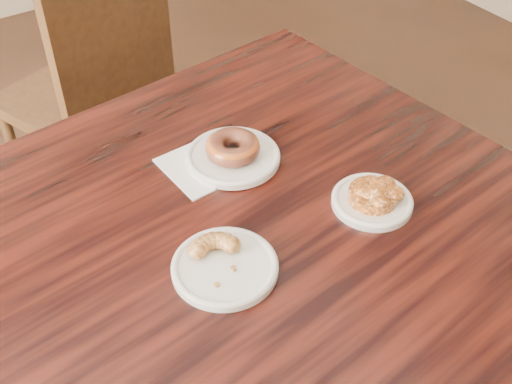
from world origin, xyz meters
TOP-DOWN VIEW (x-y plane):
  - cafe_table at (0.21, -0.10)m, footprint 1.08×1.08m
  - chair_far at (0.22, 0.88)m, footprint 0.57×0.57m
  - napkin at (0.19, 0.07)m, footprint 0.15×0.15m
  - plate_donut at (0.25, 0.06)m, footprint 0.18×0.18m
  - plate_cruller at (0.09, -0.17)m, footprint 0.17×0.17m
  - plate_fritter at (0.38, -0.18)m, footprint 0.14×0.14m
  - glazed_donut at (0.25, 0.06)m, footprint 0.10×0.10m
  - apple_fritter at (0.38, -0.18)m, footprint 0.12×0.12m
  - cruller_fragment at (0.09, -0.17)m, footprint 0.10×0.10m

SIDE VIEW (x-z plane):
  - cafe_table at x=0.21m, z-range 0.00..0.75m
  - chair_far at x=0.22m, z-range 0.00..0.90m
  - napkin at x=0.19m, z-range 0.75..0.75m
  - plate_cruller at x=0.09m, z-range 0.75..0.76m
  - plate_fritter at x=0.38m, z-range 0.75..0.76m
  - plate_donut at x=0.25m, z-range 0.75..0.77m
  - cruller_fragment at x=0.09m, z-range 0.76..0.79m
  - apple_fritter at x=0.38m, z-range 0.76..0.79m
  - glazed_donut at x=0.25m, z-range 0.77..0.80m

